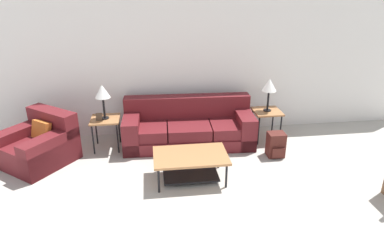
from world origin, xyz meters
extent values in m
cube|color=white|center=(0.00, 4.65, 1.30)|extent=(9.00, 0.06, 2.60)
cube|color=maroon|center=(-0.15, 4.02, 0.11)|extent=(2.31, 0.95, 0.22)
cube|color=maroon|center=(-0.91, 4.03, 0.32)|extent=(0.77, 0.81, 0.20)
cube|color=maroon|center=(-0.15, 4.00, 0.32)|extent=(0.77, 0.81, 0.20)
cube|color=maroon|center=(0.61, 3.97, 0.32)|extent=(0.77, 0.81, 0.20)
cube|color=maroon|center=(-0.14, 4.32, 0.62)|extent=(2.29, 0.34, 0.40)
cube|color=maroon|center=(-1.15, 4.05, 0.29)|extent=(0.31, 0.88, 0.58)
cube|color=maroon|center=(0.85, 3.98, 0.29)|extent=(0.31, 0.88, 0.58)
cube|color=maroon|center=(-2.65, 3.67, 0.20)|extent=(1.35, 1.36, 0.40)
cube|color=maroon|center=(-2.43, 3.96, 0.60)|extent=(0.91, 0.79, 0.40)
cube|color=maroon|center=(-2.92, 3.89, 0.28)|extent=(0.81, 0.93, 0.56)
cube|color=maroon|center=(-2.38, 3.46, 0.28)|extent=(0.81, 0.93, 0.56)
cube|color=orange|center=(-2.58, 3.77, 0.50)|extent=(0.38, 0.36, 0.36)
cube|color=#A87042|center=(-0.26, 2.86, 0.40)|extent=(1.08, 0.68, 0.04)
cylinder|color=black|center=(-0.74, 2.58, 0.19)|extent=(0.03, 0.03, 0.38)
cylinder|color=black|center=(0.22, 2.58, 0.19)|extent=(0.03, 0.03, 0.38)
cylinder|color=black|center=(-0.74, 3.13, 0.19)|extent=(0.03, 0.03, 0.38)
cylinder|color=black|center=(0.22, 3.13, 0.19)|extent=(0.03, 0.03, 0.38)
cube|color=black|center=(-0.26, 2.86, 0.08)|extent=(0.81, 0.47, 0.02)
cube|color=#A87042|center=(-1.59, 4.05, 0.55)|extent=(0.49, 0.49, 0.03)
cylinder|color=black|center=(-1.80, 3.84, 0.27)|extent=(0.03, 0.03, 0.54)
cylinder|color=black|center=(-1.39, 3.84, 0.27)|extent=(0.03, 0.03, 0.54)
cylinder|color=black|center=(-1.80, 4.25, 0.27)|extent=(0.03, 0.03, 0.54)
cylinder|color=black|center=(-1.39, 4.25, 0.27)|extent=(0.03, 0.03, 0.54)
cube|color=#A87042|center=(1.29, 4.05, 0.55)|extent=(0.49, 0.49, 0.03)
cylinder|color=black|center=(1.09, 3.84, 0.27)|extent=(0.03, 0.03, 0.54)
cylinder|color=black|center=(1.49, 3.84, 0.27)|extent=(0.03, 0.03, 0.54)
cylinder|color=black|center=(1.09, 4.25, 0.27)|extent=(0.03, 0.03, 0.54)
cylinder|color=black|center=(1.49, 4.25, 0.27)|extent=(0.03, 0.03, 0.54)
cylinder|color=black|center=(-1.59, 4.05, 0.58)|extent=(0.14, 0.14, 0.02)
cylinder|color=black|center=(-1.59, 4.05, 0.77)|extent=(0.04, 0.04, 0.36)
cone|color=white|center=(-1.59, 4.05, 1.06)|extent=(0.26, 0.26, 0.22)
cylinder|color=black|center=(1.29, 4.05, 0.58)|extent=(0.14, 0.14, 0.02)
cylinder|color=black|center=(1.29, 4.05, 0.77)|extent=(0.04, 0.04, 0.36)
cone|color=white|center=(1.29, 4.05, 1.06)|extent=(0.26, 0.26, 0.22)
cube|color=#4C1E19|center=(1.25, 3.40, 0.21)|extent=(0.28, 0.23, 0.42)
cube|color=#4C1E19|center=(1.25, 3.26, 0.13)|extent=(0.21, 0.05, 0.17)
cylinder|color=#4C1E19|center=(1.17, 3.53, 0.23)|extent=(0.02, 0.02, 0.32)
cylinder|color=#4C1E19|center=(1.32, 3.53, 0.23)|extent=(0.02, 0.02, 0.32)
cube|color=#4C3828|center=(-1.68, 3.97, 0.63)|extent=(0.10, 0.04, 0.13)
camera|label=1|loc=(-0.80, -1.51, 2.81)|focal=32.00mm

